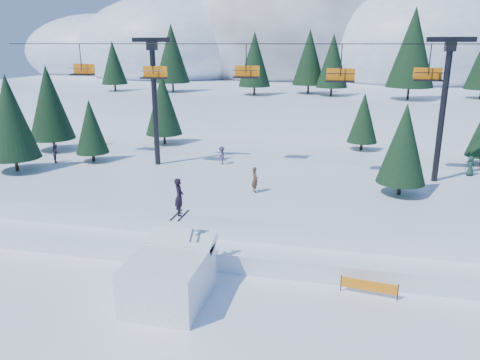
% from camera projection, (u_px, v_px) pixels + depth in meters
% --- Properties ---
extents(ground, '(160.00, 160.00, 0.00)m').
position_uv_depth(ground, '(192.00, 323.00, 21.53)').
color(ground, white).
rests_on(ground, ground).
extents(mid_shelf, '(70.00, 22.00, 2.50)m').
position_uv_depth(mid_shelf, '(262.00, 185.00, 38.00)').
color(mid_shelf, white).
rests_on(mid_shelf, ground).
extents(berm, '(70.00, 6.00, 1.10)m').
position_uv_depth(berm, '(233.00, 242.00, 28.85)').
color(berm, white).
rests_on(berm, ground).
extents(mountain_ridge, '(119.00, 60.63, 26.46)m').
position_uv_depth(mountain_ridge, '(289.00, 58.00, 88.47)').
color(mountain_ridge, white).
rests_on(mountain_ridge, ground).
extents(jump_kicker, '(3.57, 4.87, 5.93)m').
position_uv_depth(jump_kicker, '(170.00, 275.00, 23.09)').
color(jump_kicker, white).
rests_on(jump_kicker, ground).
extents(chairlift, '(46.00, 3.21, 10.28)m').
position_uv_depth(chairlift, '(289.00, 85.00, 35.34)').
color(chairlift, black).
rests_on(chairlift, mid_shelf).
extents(conifer_stand, '(64.77, 17.51, 9.43)m').
position_uv_depth(conifer_stand, '(290.00, 117.00, 36.69)').
color(conifer_stand, black).
rests_on(conifer_stand, mid_shelf).
extents(distant_skiers, '(34.50, 8.57, 1.80)m').
position_uv_depth(distant_skiers, '(228.00, 161.00, 37.40)').
color(distant_skiers, '#1D3930').
rests_on(distant_skiers, mid_shelf).
extents(banner_near, '(2.84, 0.41, 0.90)m').
position_uv_depth(banner_near, '(369.00, 286.00, 23.69)').
color(banner_near, black).
rests_on(banner_near, ground).
extents(banner_far, '(2.83, 0.46, 0.90)m').
position_uv_depth(banner_far, '(409.00, 269.00, 25.42)').
color(banner_far, black).
rests_on(banner_far, ground).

